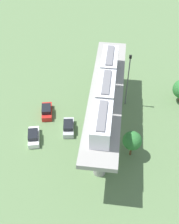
{
  "coord_description": "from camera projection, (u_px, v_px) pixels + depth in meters",
  "views": [
    {
      "loc": [
        -1.63,
        34.96,
        38.46
      ],
      "look_at": [
        2.5,
        1.53,
        5.07
      ],
      "focal_mm": 46.8,
      "sensor_mm": 36.0,
      "label": 1
    }
  ],
  "objects": [
    {
      "name": "viaduct",
      "position": [
        106.0,
        101.0,
        47.4
      ],
      "size": [
        5.2,
        28.85,
        8.46
      ],
      "color": "#999691",
      "rests_on": "ground"
    },
    {
      "name": "tree_near_viaduct",
      "position": [
        132.0,
        141.0,
        45.23
      ],
      "size": [
        3.04,
        3.04,
        4.99
      ],
      "color": "brown",
      "rests_on": "ground"
    },
    {
      "name": "parked_car_white",
      "position": [
        34.0,
        137.0,
        49.37
      ],
      "size": [
        2.74,
        4.51,
        1.76
      ],
      "rotation": [
        0.0,
        0.0,
        0.24
      ],
      "color": "white",
      "rests_on": "ground"
    },
    {
      "name": "parked_car_red",
      "position": [
        47.0,
        111.0,
        53.77
      ],
      "size": [
        2.64,
        4.48,
        1.76
      ],
      "rotation": [
        0.0,
        0.0,
        0.21
      ],
      "color": "red",
      "rests_on": "ground"
    },
    {
      "name": "signal_post",
      "position": [
        128.0,
        79.0,
        51.98
      ],
      "size": [
        0.44,
        0.28,
        11.06
      ],
      "color": "#4C4C51",
      "rests_on": "ground"
    },
    {
      "name": "train",
      "position": [
        106.0,
        90.0,
        43.75
      ],
      "size": [
        2.64,
        20.5,
        3.24
      ],
      "color": "white",
      "rests_on": "viaduct"
    },
    {
      "name": "ground_plane",
      "position": [
        104.0,
        127.0,
        51.86
      ],
      "size": [
        120.0,
        120.0,
        0.0
      ],
      "primitive_type": "plane",
      "color": "#5B7A4C"
    },
    {
      "name": "parked_car_silver",
      "position": [
        69.0,
        127.0,
        50.92
      ],
      "size": [
        2.4,
        4.42,
        1.76
      ],
      "rotation": [
        0.0,
        0.0,
        0.15
      ],
      "color": "#B2B5BA",
      "rests_on": "ground"
    }
  ]
}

